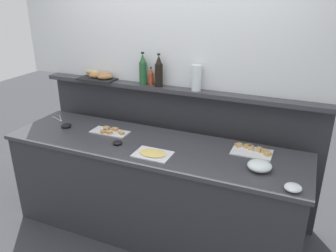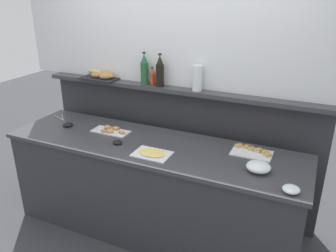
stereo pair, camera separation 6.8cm
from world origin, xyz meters
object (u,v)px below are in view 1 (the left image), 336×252
at_px(glass_bowl_large, 260,166).
at_px(condiment_bowl_teal, 117,143).
at_px(condiment_bowl_cream, 66,126).
at_px(water_carafe, 197,78).
at_px(bread_basket, 99,76).
at_px(sandwich_platter_rear, 253,151).
at_px(cold_cuts_platter, 153,154).
at_px(wine_bottle_dark, 159,72).
at_px(wine_bottle_green, 143,70).
at_px(sandwich_platter_front, 110,131).
at_px(hot_sauce_bottle, 151,77).
at_px(serving_tongs, 59,119).
at_px(glass_bowl_medium, 293,188).

height_order(glass_bowl_large, condiment_bowl_teal, glass_bowl_large).
bearing_deg(condiment_bowl_cream, water_carafe, 21.25).
bearing_deg(bread_basket, condiment_bowl_teal, -47.07).
bearing_deg(sandwich_platter_rear, cold_cuts_platter, -153.42).
bearing_deg(wine_bottle_dark, glass_bowl_large, -27.11).
bearing_deg(glass_bowl_large, sandwich_platter_rear, 109.46).
relative_size(cold_cuts_platter, wine_bottle_dark, 0.97).
relative_size(glass_bowl_large, wine_bottle_green, 0.58).
xyz_separation_m(sandwich_platter_front, wine_bottle_dark, (0.34, 0.39, 0.52)).
relative_size(sandwich_platter_front, wine_bottle_green, 1.16).
height_order(wine_bottle_green, water_carafe, wine_bottle_green).
xyz_separation_m(wine_bottle_dark, bread_basket, (-0.70, 0.03, -0.11)).
distance_m(hot_sauce_bottle, wine_bottle_green, 0.10).
distance_m(condiment_bowl_teal, bread_basket, 0.93).
bearing_deg(hot_sauce_bottle, wine_bottle_dark, -14.41).
bearing_deg(serving_tongs, wine_bottle_dark, 16.35).
xyz_separation_m(condiment_bowl_teal, hot_sauce_bottle, (0.04, 0.61, 0.45)).
distance_m(condiment_bowl_teal, hot_sauce_bottle, 0.76).
relative_size(glass_bowl_large, water_carafe, 0.78).
height_order(glass_bowl_large, hot_sauce_bottle, hot_sauce_bottle).
xyz_separation_m(serving_tongs, wine_bottle_dark, (1.02, 0.30, 0.53)).
height_order(sandwich_platter_front, glass_bowl_large, glass_bowl_large).
bearing_deg(sandwich_platter_front, bread_basket, 131.60).
xyz_separation_m(sandwich_platter_front, water_carafe, (0.71, 0.40, 0.50)).
distance_m(glass_bowl_large, glass_bowl_medium, 0.32).
bearing_deg(condiment_bowl_cream, wine_bottle_dark, 29.02).
xyz_separation_m(glass_bowl_medium, water_carafe, (-0.96, 0.76, 0.49)).
xyz_separation_m(glass_bowl_large, condiment_bowl_teal, (-1.22, -0.03, -0.02)).
relative_size(cold_cuts_platter, hot_sauce_bottle, 1.75).
xyz_separation_m(sandwich_platter_rear, wine_bottle_dark, (-0.98, 0.27, 0.52)).
xyz_separation_m(condiment_bowl_cream, condiment_bowl_teal, (0.67, -0.14, -0.00)).
relative_size(sandwich_platter_front, glass_bowl_large, 1.99).
xyz_separation_m(serving_tongs, bread_basket, (0.31, 0.32, 0.42)).
bearing_deg(glass_bowl_large, condiment_bowl_teal, -178.54).
relative_size(condiment_bowl_teal, water_carafe, 0.36).
xyz_separation_m(cold_cuts_platter, wine_bottle_green, (-0.41, 0.66, 0.52)).
bearing_deg(glass_bowl_large, hot_sauce_bottle, 153.83).
height_order(wine_bottle_dark, water_carafe, wine_bottle_dark).
relative_size(cold_cuts_platter, serving_tongs, 1.74).
height_order(condiment_bowl_teal, wine_bottle_dark, wine_bottle_dark).
height_order(wine_bottle_dark, bread_basket, wine_bottle_dark).
bearing_deg(serving_tongs, glass_bowl_large, -6.93).
xyz_separation_m(sandwich_platter_rear, condiment_bowl_teal, (-1.12, -0.31, 0.00)).
bearing_deg(water_carafe, condiment_bowl_teal, -130.51).
bearing_deg(cold_cuts_platter, glass_bowl_medium, -5.40).
distance_m(sandwich_platter_front, condiment_bowl_teal, 0.28).
bearing_deg(wine_bottle_dark, hot_sauce_bottle, 165.59).
xyz_separation_m(glass_bowl_medium, wine_bottle_dark, (-1.34, 0.75, 0.51)).
bearing_deg(cold_cuts_platter, serving_tongs, 164.51).
height_order(condiment_bowl_teal, wine_bottle_green, wine_bottle_green).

